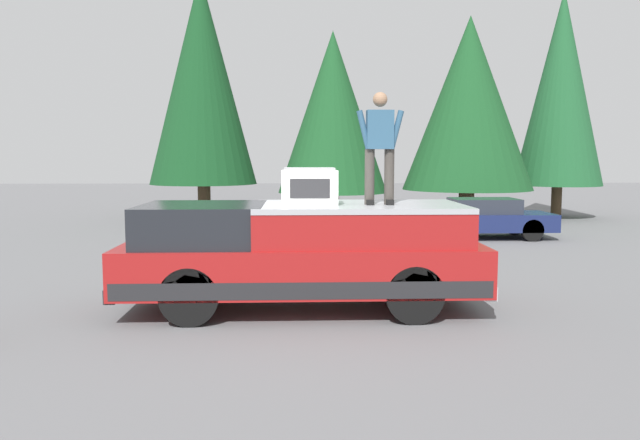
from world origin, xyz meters
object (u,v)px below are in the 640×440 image
object	(u,v)px
person_on_truck_bed	(380,145)
parked_car_navy	(481,218)
compressor_unit	(309,186)
pickup_truck	(302,254)

from	to	relation	value
person_on_truck_bed	parked_car_navy	xyz separation A→B (m)	(8.35, -4.12, -1.97)
person_on_truck_bed	parked_car_navy	distance (m)	9.52
compressor_unit	parked_car_navy	distance (m)	9.88
person_on_truck_bed	compressor_unit	bearing A→B (deg)	87.54
pickup_truck	compressor_unit	xyz separation A→B (m)	(-0.08, -0.11, 1.05)
pickup_truck	parked_car_navy	world-z (taller)	pickup_truck
pickup_truck	parked_car_navy	xyz separation A→B (m)	(8.23, -5.29, -0.29)
parked_car_navy	person_on_truck_bed	bearing A→B (deg)	153.77
compressor_unit	pickup_truck	bearing A→B (deg)	52.86
pickup_truck	compressor_unit	world-z (taller)	compressor_unit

